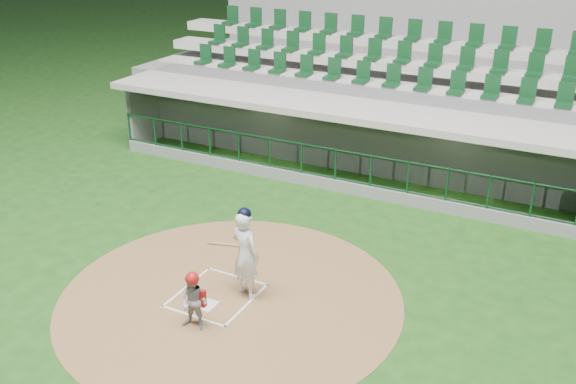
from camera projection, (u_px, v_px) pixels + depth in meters
name	position (u px, v px, depth m)	size (l,w,h in m)	color
ground	(224.00, 289.00, 13.74)	(120.00, 120.00, 0.00)	#194413
dirt_circle	(231.00, 297.00, 13.45)	(7.20, 7.20, 0.01)	brown
home_plate	(206.00, 304.00, 13.16)	(0.43, 0.43, 0.02)	silver
batter_box_chalk	(216.00, 295.00, 13.49)	(1.55, 1.80, 0.01)	white
dugout_structure	(362.00, 141.00, 19.69)	(16.40, 3.70, 3.00)	slate
seating_deck	(393.00, 101.00, 22.04)	(17.00, 6.72, 5.15)	slate
batter	(245.00, 253.00, 13.13)	(0.94, 0.97, 2.01)	white
catcher	(194.00, 301.00, 12.22)	(0.60, 0.49, 1.23)	gray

